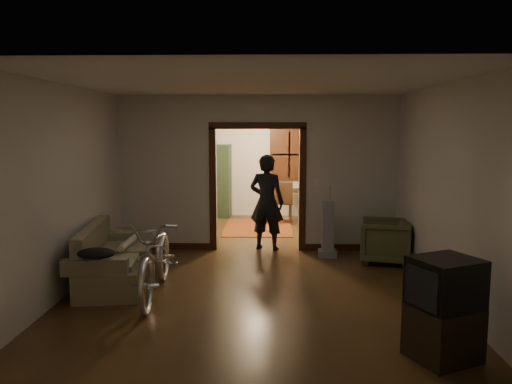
{
  "coord_description": "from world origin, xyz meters",
  "views": [
    {
      "loc": [
        0.23,
        -8.23,
        2.24
      ],
      "look_at": [
        0.0,
        -0.3,
        1.2
      ],
      "focal_mm": 35.0,
      "sensor_mm": 36.0,
      "label": 1
    }
  ],
  "objects_px": {
    "armchair": "(385,241)",
    "locker": "(212,181)",
    "sofa": "(116,255)",
    "bicycle": "(156,256)",
    "desk": "(308,205)",
    "person": "(267,202)"
  },
  "relations": [
    {
      "from": "sofa",
      "to": "bicycle",
      "type": "height_order",
      "value": "bicycle"
    },
    {
      "from": "locker",
      "to": "desk",
      "type": "xyz_separation_m",
      "value": [
        2.37,
        -0.22,
        -0.55
      ]
    },
    {
      "from": "person",
      "to": "desk",
      "type": "xyz_separation_m",
      "value": [
        0.98,
        3.08,
        -0.52
      ]
    },
    {
      "from": "armchair",
      "to": "locker",
      "type": "distance_m",
      "value": 5.35
    },
    {
      "from": "sofa",
      "to": "person",
      "type": "relative_size",
      "value": 1.04
    },
    {
      "from": "bicycle",
      "to": "locker",
      "type": "distance_m",
      "value": 5.88
    },
    {
      "from": "person",
      "to": "bicycle",
      "type": "bearing_deg",
      "value": 76.63
    },
    {
      "from": "desk",
      "to": "person",
      "type": "bearing_deg",
      "value": -93.25
    },
    {
      "from": "bicycle",
      "to": "sofa",
      "type": "bearing_deg",
      "value": 142.39
    },
    {
      "from": "bicycle",
      "to": "person",
      "type": "relative_size",
      "value": 1.17
    },
    {
      "from": "locker",
      "to": "bicycle",
      "type": "bearing_deg",
      "value": -82.75
    },
    {
      "from": "locker",
      "to": "desk",
      "type": "bearing_deg",
      "value": 2.57
    },
    {
      "from": "sofa",
      "to": "locker",
      "type": "xyz_separation_m",
      "value": [
        0.76,
        5.39,
        0.48
      ]
    },
    {
      "from": "armchair",
      "to": "locker",
      "type": "bearing_deg",
      "value": -127.67
    },
    {
      "from": "armchair",
      "to": "bicycle",
      "type": "bearing_deg",
      "value": -49.89
    },
    {
      "from": "bicycle",
      "to": "locker",
      "type": "xyz_separation_m",
      "value": [
        0.06,
        5.86,
        0.37
      ]
    },
    {
      "from": "sofa",
      "to": "person",
      "type": "xyz_separation_m",
      "value": [
        2.15,
        2.09,
        0.46
      ]
    },
    {
      "from": "person",
      "to": "desk",
      "type": "bearing_deg",
      "value": -91.68
    },
    {
      "from": "person",
      "to": "desk",
      "type": "relative_size",
      "value": 1.83
    },
    {
      "from": "person",
      "to": "locker",
      "type": "bearing_deg",
      "value": -51.13
    },
    {
      "from": "person",
      "to": "locker",
      "type": "distance_m",
      "value": 3.58
    },
    {
      "from": "armchair",
      "to": "locker",
      "type": "xyz_separation_m",
      "value": [
        -3.36,
        4.13,
        0.54
      ]
    }
  ]
}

